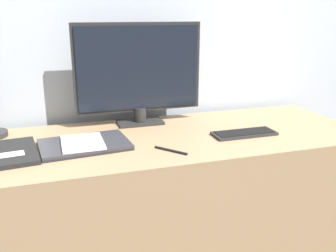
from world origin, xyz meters
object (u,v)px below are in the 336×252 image
object	(u,v)px
keyboard	(244,133)
pen	(171,150)
laptop	(84,145)
ereader	(82,142)
monitor	(139,72)
notebook	(11,153)

from	to	relation	value
keyboard	pen	world-z (taller)	keyboard
keyboard	laptop	xyz separation A→B (m)	(-0.64, 0.05, 0.00)
pen	ereader	bearing A→B (deg)	156.53
ereader	pen	world-z (taller)	ereader
ereader	pen	size ratio (longest dim) A/B	1.66
monitor	ereader	bearing A→B (deg)	-137.85
monitor	keyboard	distance (m)	0.52
notebook	ereader	bearing A→B (deg)	-1.96
ereader	notebook	size ratio (longest dim) A/B	0.63
keyboard	ereader	xyz separation A→B (m)	(-0.65, 0.04, 0.02)
keyboard	laptop	bearing A→B (deg)	175.15
monitor	laptop	distance (m)	0.42
monitor	notebook	bearing A→B (deg)	-155.23
laptop	pen	bearing A→B (deg)	-26.37
notebook	keyboard	bearing A→B (deg)	-3.07
notebook	monitor	bearing A→B (deg)	24.77
monitor	notebook	world-z (taller)	monitor
pen	monitor	bearing A→B (deg)	93.34
monitor	laptop	size ratio (longest dim) A/B	1.65
pen	notebook	bearing A→B (deg)	165.81
keyboard	pen	bearing A→B (deg)	-165.31
monitor	notebook	distance (m)	0.62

